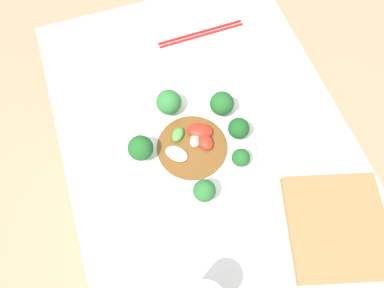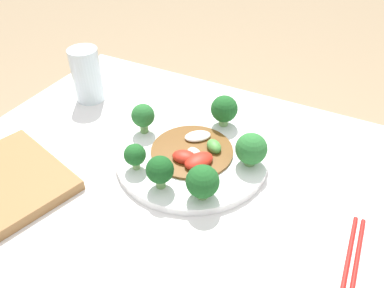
{
  "view_description": "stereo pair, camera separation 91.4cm",
  "coord_description": "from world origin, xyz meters",
  "px_view_note": "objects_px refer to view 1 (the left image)",
  "views": [
    {
      "loc": [
        -0.36,
        0.16,
        1.52
      ],
      "look_at": [
        -0.02,
        0.04,
        0.76
      ],
      "focal_mm": 35.0,
      "sensor_mm": 36.0,
      "label": 1
    },
    {
      "loc": [
        0.24,
        -0.46,
        1.21
      ],
      "look_at": [
        -0.02,
        0.04,
        0.76
      ],
      "focal_mm": 35.0,
      "sensor_mm": 36.0,
      "label": 2
    }
  ],
  "objects_px": {
    "plate": "(192,149)",
    "broccoli_south": "(239,129)",
    "broccoli_north": "(140,147)",
    "broccoli_southeast": "(222,104)",
    "broccoli_west": "(204,191)",
    "chopsticks": "(201,34)",
    "broccoli_east": "(169,102)",
    "stirfry_center": "(193,143)",
    "cutting_board": "(337,226)",
    "broccoli_southwest": "(241,158)"
  },
  "relations": [
    {
      "from": "broccoli_southwest",
      "to": "cutting_board",
      "type": "xyz_separation_m",
      "value": [
        -0.2,
        -0.15,
        -0.04
      ]
    },
    {
      "from": "stirfry_center",
      "to": "broccoli_north",
      "type": "bearing_deg",
      "value": 84.21
    },
    {
      "from": "broccoli_east",
      "to": "cutting_board",
      "type": "bearing_deg",
      "value": -146.43
    },
    {
      "from": "broccoli_southwest",
      "to": "broccoli_south",
      "type": "xyz_separation_m",
      "value": [
        0.07,
        -0.02,
        0.01
      ]
    },
    {
      "from": "broccoli_southwest",
      "to": "cutting_board",
      "type": "bearing_deg",
      "value": -143.8
    },
    {
      "from": "plate",
      "to": "broccoli_north",
      "type": "distance_m",
      "value": 0.12
    },
    {
      "from": "broccoli_north",
      "to": "broccoli_south",
      "type": "height_order",
      "value": "broccoli_north"
    },
    {
      "from": "broccoli_west",
      "to": "chopsticks",
      "type": "relative_size",
      "value": 0.27
    },
    {
      "from": "broccoli_north",
      "to": "broccoli_southwest",
      "type": "height_order",
      "value": "broccoli_north"
    },
    {
      "from": "broccoli_north",
      "to": "stirfry_center",
      "type": "height_order",
      "value": "broccoli_north"
    },
    {
      "from": "plate",
      "to": "chopsticks",
      "type": "height_order",
      "value": "plate"
    },
    {
      "from": "broccoli_southwest",
      "to": "broccoli_east",
      "type": "height_order",
      "value": "broccoli_east"
    },
    {
      "from": "broccoli_west",
      "to": "cutting_board",
      "type": "relative_size",
      "value": 0.24
    },
    {
      "from": "chopsticks",
      "to": "broccoli_east",
      "type": "bearing_deg",
      "value": 143.78
    },
    {
      "from": "broccoli_south",
      "to": "broccoli_east",
      "type": "bearing_deg",
      "value": 47.43
    },
    {
      "from": "broccoli_southeast",
      "to": "broccoli_east",
      "type": "xyz_separation_m",
      "value": [
        0.04,
        0.12,
        0.0
      ]
    },
    {
      "from": "broccoli_east",
      "to": "broccoli_southwest",
      "type": "bearing_deg",
      "value": -149.45
    },
    {
      "from": "broccoli_south",
      "to": "cutting_board",
      "type": "height_order",
      "value": "broccoli_south"
    },
    {
      "from": "broccoli_southwest",
      "to": "stirfry_center",
      "type": "relative_size",
      "value": 0.33
    },
    {
      "from": "plate",
      "to": "broccoli_southeast",
      "type": "relative_size",
      "value": 4.68
    },
    {
      "from": "cutting_board",
      "to": "broccoli_southwest",
      "type": "bearing_deg",
      "value": 36.2
    },
    {
      "from": "broccoli_east",
      "to": "stirfry_center",
      "type": "bearing_deg",
      "value": -166.41
    },
    {
      "from": "broccoli_southeast",
      "to": "broccoli_south",
      "type": "bearing_deg",
      "value": -171.11
    },
    {
      "from": "broccoli_east",
      "to": "broccoli_south",
      "type": "height_order",
      "value": "broccoli_east"
    },
    {
      "from": "broccoli_north",
      "to": "broccoli_east",
      "type": "xyz_separation_m",
      "value": [
        0.09,
        -0.09,
        -0.0
      ]
    },
    {
      "from": "broccoli_north",
      "to": "broccoli_east",
      "type": "relative_size",
      "value": 1.03
    },
    {
      "from": "broccoli_north",
      "to": "stirfry_center",
      "type": "xyz_separation_m",
      "value": [
        -0.01,
        -0.12,
        -0.03
      ]
    },
    {
      "from": "broccoli_southwest",
      "to": "chopsticks",
      "type": "xyz_separation_m",
      "value": [
        0.39,
        -0.05,
        -0.04
      ]
    },
    {
      "from": "broccoli_southeast",
      "to": "plate",
      "type": "bearing_deg",
      "value": 125.75
    },
    {
      "from": "broccoli_southwest",
      "to": "broccoli_southeast",
      "type": "height_order",
      "value": "broccoli_southeast"
    },
    {
      "from": "broccoli_south",
      "to": "cutting_board",
      "type": "bearing_deg",
      "value": -154.64
    },
    {
      "from": "broccoli_southwest",
      "to": "stirfry_center",
      "type": "xyz_separation_m",
      "value": [
        0.08,
        0.08,
        -0.02
      ]
    },
    {
      "from": "stirfry_center",
      "to": "chopsticks",
      "type": "relative_size",
      "value": 0.67
    },
    {
      "from": "broccoli_south",
      "to": "chopsticks",
      "type": "relative_size",
      "value": 0.27
    },
    {
      "from": "plate",
      "to": "broccoli_south",
      "type": "distance_m",
      "value": 0.12
    },
    {
      "from": "broccoli_west",
      "to": "chopsticks",
      "type": "xyz_separation_m",
      "value": [
        0.44,
        -0.15,
        -0.05
      ]
    },
    {
      "from": "broccoli_north",
      "to": "chopsticks",
      "type": "height_order",
      "value": "broccoli_north"
    },
    {
      "from": "broccoli_southwest",
      "to": "chopsticks",
      "type": "height_order",
      "value": "broccoli_southwest"
    },
    {
      "from": "stirfry_center",
      "to": "chopsticks",
      "type": "height_order",
      "value": "stirfry_center"
    },
    {
      "from": "plate",
      "to": "stirfry_center",
      "type": "height_order",
      "value": "stirfry_center"
    },
    {
      "from": "stirfry_center",
      "to": "broccoli_southeast",
      "type": "bearing_deg",
      "value": -56.09
    },
    {
      "from": "broccoli_north",
      "to": "stirfry_center",
      "type": "relative_size",
      "value": 0.42
    },
    {
      "from": "plate",
      "to": "broccoli_east",
      "type": "xyz_separation_m",
      "value": [
        0.11,
        0.02,
        0.04
      ]
    },
    {
      "from": "stirfry_center",
      "to": "broccoli_east",
      "type": "bearing_deg",
      "value": 13.59
    },
    {
      "from": "broccoli_southeast",
      "to": "broccoli_north",
      "type": "bearing_deg",
      "value": 103.25
    },
    {
      "from": "plate",
      "to": "broccoli_southwest",
      "type": "relative_size",
      "value": 5.68
    },
    {
      "from": "broccoli_north",
      "to": "broccoli_southeast",
      "type": "distance_m",
      "value": 0.22
    },
    {
      "from": "chopsticks",
      "to": "broccoli_north",
      "type": "bearing_deg",
      "value": 140.7
    },
    {
      "from": "broccoli_south",
      "to": "cutting_board",
      "type": "relative_size",
      "value": 0.23
    },
    {
      "from": "broccoli_north",
      "to": "chopsticks",
      "type": "distance_m",
      "value": 0.4
    }
  ]
}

